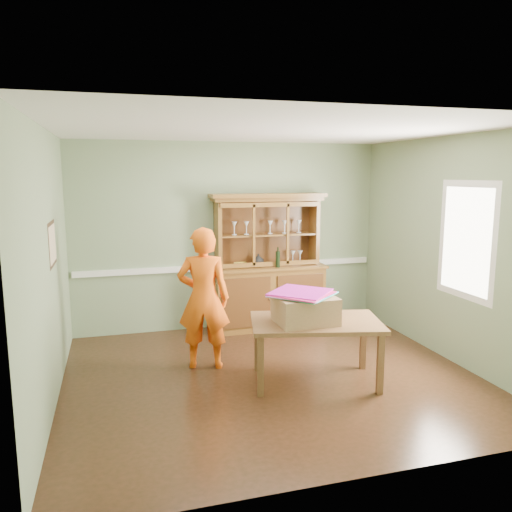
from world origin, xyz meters
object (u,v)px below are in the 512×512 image
object	(u,v)px
cardboard_box	(305,309)
person	(204,298)
dining_table	(316,328)
china_hutch	(268,281)

from	to	relation	value
cardboard_box	person	size ratio (longest dim) A/B	0.37
dining_table	person	world-z (taller)	person
cardboard_box	dining_table	bearing A→B (deg)	13.91
china_hutch	cardboard_box	xyz separation A→B (m)	(-0.23, -2.07, 0.14)
china_hutch	person	distance (m)	1.75
china_hutch	cardboard_box	size ratio (longest dim) A/B	3.22
china_hutch	dining_table	xyz separation A→B (m)	(-0.10, -2.04, -0.09)
person	dining_table	bearing A→B (deg)	160.39
china_hutch	cardboard_box	world-z (taller)	china_hutch
dining_table	cardboard_box	world-z (taller)	cardboard_box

